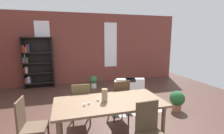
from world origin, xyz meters
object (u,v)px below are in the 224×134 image
(dining_chair_head_left, at_px, (29,125))
(potted_plant_by_shelf, at_px, (177,100))
(vase_on_table, at_px, (105,95))
(dining_chair_near_right, at_px, (150,131))
(bookshelf_tall, at_px, (36,62))
(dining_table, at_px, (109,105))
(dining_chair_far_left, at_px, (81,102))
(potted_plant_corner, at_px, (94,81))
(armchair_white, at_px, (128,91))
(dining_chair_far_right, at_px, (120,98))

(dining_chair_head_left, xyz_separation_m, potted_plant_by_shelf, (3.42, 0.76, -0.22))
(vase_on_table, height_order, dining_chair_near_right, vase_on_table)
(dining_chair_near_right, xyz_separation_m, bookshelf_tall, (-2.22, 4.78, 0.47))
(dining_table, distance_m, dining_chair_far_left, 0.87)
(vase_on_table, relative_size, dining_chair_head_left, 0.25)
(dining_chair_far_left, bearing_deg, potted_plant_corner, 74.54)
(dining_chair_near_right, relative_size, potted_plant_corner, 2.07)
(potted_plant_by_shelf, relative_size, potted_plant_corner, 1.15)
(armchair_white, relative_size, potted_plant_corner, 2.06)
(dining_chair_near_right, xyz_separation_m, potted_plant_by_shelf, (1.62, 1.48, -0.22))
(dining_chair_head_left, bearing_deg, bookshelf_tall, 95.98)
(dining_chair_far_right, bearing_deg, bookshelf_tall, 123.70)
(dining_chair_near_right, bearing_deg, potted_plant_by_shelf, 42.45)
(dining_chair_head_left, bearing_deg, dining_table, -0.29)
(potted_plant_corner, bearing_deg, potted_plant_by_shelf, -56.20)
(dining_chair_near_right, relative_size, bookshelf_tall, 0.49)
(dining_table, bearing_deg, vase_on_table, 180.00)
(dining_chair_head_left, bearing_deg, armchair_white, 36.19)
(bookshelf_tall, height_order, potted_plant_by_shelf, bookshelf_tall)
(dining_chair_far_left, xyz_separation_m, potted_plant_corner, (0.74, 2.68, -0.26))
(vase_on_table, distance_m, potted_plant_by_shelf, 2.36)
(dining_chair_far_right, height_order, armchair_white, dining_chair_far_right)
(dining_chair_far_right, bearing_deg, potted_plant_by_shelf, 1.50)
(dining_table, xyz_separation_m, dining_chair_far_left, (-0.45, 0.72, -0.18))
(dining_chair_far_left, distance_m, bookshelf_tall, 3.63)
(vase_on_table, bearing_deg, dining_chair_far_right, 53.27)
(dining_chair_far_right, xyz_separation_m, dining_chair_far_left, (-0.89, -0.00, 0.00))
(vase_on_table, bearing_deg, potted_plant_corner, 83.55)
(vase_on_table, xyz_separation_m, dining_chair_near_right, (0.53, -0.72, -0.37))
(armchair_white, height_order, potted_plant_by_shelf, armchair_white)
(dining_chair_far_left, relative_size, potted_plant_corner, 2.07)
(vase_on_table, distance_m, dining_chair_far_left, 0.89)
(dining_chair_far_right, bearing_deg, dining_chair_head_left, -158.43)
(potted_plant_by_shelf, bearing_deg, dining_chair_head_left, -167.53)
(dining_table, distance_m, dining_chair_head_left, 1.37)
(vase_on_table, bearing_deg, dining_chair_far_left, 116.36)
(dining_chair_near_right, relative_size, potted_plant_by_shelf, 1.80)
(armchair_white, bearing_deg, dining_chair_far_left, -144.97)
(dining_chair_head_left, distance_m, dining_chair_near_right, 1.94)
(dining_chair_head_left, bearing_deg, dining_chair_near_right, -22.02)
(dining_chair_far_right, height_order, dining_chair_far_left, same)
(dining_chair_far_right, height_order, bookshelf_tall, bookshelf_tall)
(vase_on_table, xyz_separation_m, dining_chair_far_right, (0.54, 0.72, -0.37))
(dining_chair_head_left, bearing_deg, potted_plant_by_shelf, 12.47)
(bookshelf_tall, relative_size, potted_plant_by_shelf, 3.68)
(dining_chair_head_left, height_order, armchair_white, dining_chair_head_left)
(dining_chair_far_right, xyz_separation_m, dining_chair_head_left, (-1.80, -0.71, 0.00))
(dining_chair_near_right, relative_size, dining_chair_far_left, 1.00)
(dining_chair_far_right, distance_m, potted_plant_by_shelf, 1.63)
(dining_chair_far_left, bearing_deg, dining_chair_head_left, -141.93)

